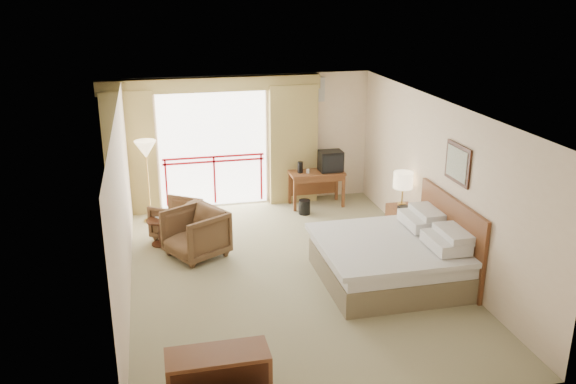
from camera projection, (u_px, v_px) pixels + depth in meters
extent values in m
plane|color=gray|center=(290.00, 273.00, 9.85)|extent=(7.00, 7.00, 0.00)
plane|color=white|center=(290.00, 108.00, 8.97)|extent=(7.00, 7.00, 0.00)
plane|color=beige|center=(251.00, 140.00, 12.63)|extent=(5.00, 0.00, 5.00)
plane|color=beige|center=(368.00, 305.00, 6.18)|extent=(5.00, 0.00, 5.00)
plane|color=beige|center=(123.00, 207.00, 8.87)|extent=(0.00, 7.00, 7.00)
plane|color=beige|center=(439.00, 183.00, 9.94)|extent=(0.00, 7.00, 7.00)
plane|color=white|center=(213.00, 150.00, 12.49)|extent=(2.40, 0.00, 2.40)
cube|color=#A70E19|center=(214.00, 162.00, 12.55)|extent=(2.09, 0.03, 0.04)
cube|color=#A70E19|center=(214.00, 157.00, 12.52)|extent=(2.09, 0.03, 0.04)
cube|color=#A70E19|center=(166.00, 183.00, 12.47)|extent=(0.04, 0.03, 1.00)
cube|color=#A70E19|center=(215.00, 180.00, 12.68)|extent=(0.04, 0.03, 1.00)
cube|color=#A70E19|center=(261.00, 177.00, 12.89)|extent=(0.04, 0.03, 1.00)
cube|color=olive|center=(130.00, 154.00, 12.00)|extent=(1.00, 0.26, 2.50)
cube|color=olive|center=(293.00, 144.00, 12.70)|extent=(1.00, 0.26, 2.50)
cube|color=olive|center=(211.00, 84.00, 11.96)|extent=(4.40, 0.22, 0.28)
cube|color=silver|center=(313.00, 90.00, 12.55)|extent=(0.50, 0.04, 0.50)
cube|color=brown|center=(388.00, 269.00, 9.54)|extent=(2.05, 2.00, 0.40)
cube|color=silver|center=(390.00, 251.00, 9.44)|extent=(2.01, 1.96, 0.22)
cube|color=silver|center=(387.00, 244.00, 9.39)|extent=(2.09, 2.06, 0.08)
cube|color=silver|center=(446.00, 242.00, 9.08)|extent=(0.50, 0.75, 0.18)
cube|color=silver|center=(420.00, 220.00, 9.91)|extent=(0.50, 0.75, 0.18)
cube|color=silver|center=(455.00, 234.00, 9.07)|extent=(0.40, 0.70, 0.14)
cube|color=silver|center=(428.00, 213.00, 9.90)|extent=(0.40, 0.70, 0.14)
cube|color=#5A2E19|center=(450.00, 237.00, 9.61)|extent=(0.06, 2.10, 1.30)
cube|color=black|center=(458.00, 164.00, 9.22)|extent=(0.03, 0.72, 0.60)
cube|color=silver|center=(457.00, 164.00, 9.21)|extent=(0.01, 0.60, 0.48)
cube|color=#5A2E19|center=(402.00, 223.00, 11.02)|extent=(0.45, 0.53, 0.63)
cylinder|color=tan|center=(402.00, 204.00, 10.95)|extent=(0.14, 0.14, 0.04)
cylinder|color=tan|center=(402.00, 194.00, 10.89)|extent=(0.03, 0.03, 0.37)
cylinder|color=#FFE5B2|center=(403.00, 180.00, 10.80)|extent=(0.35, 0.35, 0.29)
cube|color=black|center=(403.00, 208.00, 10.76)|extent=(0.19, 0.16, 0.08)
cube|color=#5A2E19|center=(317.00, 173.00, 12.61)|extent=(1.13, 0.55, 0.05)
cube|color=#5A2E19|center=(295.00, 195.00, 12.40)|extent=(0.06, 0.06, 0.70)
cube|color=#5A2E19|center=(343.00, 191.00, 12.62)|extent=(0.06, 0.06, 0.70)
cube|color=#5A2E19|center=(290.00, 188.00, 12.84)|extent=(0.06, 0.06, 0.70)
cube|color=#5A2E19|center=(337.00, 184.00, 13.06)|extent=(0.06, 0.06, 0.70)
cube|color=#5A2E19|center=(313.00, 183.00, 12.92)|extent=(1.03, 0.03, 0.52)
cube|color=#5A2E19|center=(320.00, 180.00, 12.41)|extent=(1.03, 0.03, 0.11)
cube|color=black|center=(331.00, 161.00, 12.60)|extent=(0.47, 0.36, 0.43)
cube|color=black|center=(333.00, 163.00, 12.43)|extent=(0.43, 0.02, 0.34)
cylinder|color=black|center=(300.00, 167.00, 12.49)|extent=(0.12, 0.12, 0.24)
cylinder|color=white|center=(308.00, 171.00, 12.50)|extent=(0.08, 0.08, 0.09)
cylinder|color=black|center=(304.00, 207.00, 12.31)|extent=(0.29, 0.29, 0.30)
imported|color=#4A3320|center=(177.00, 237.00, 11.25)|extent=(1.05, 1.04, 0.69)
imported|color=#4A3320|center=(197.00, 256.00, 10.46)|extent=(1.23, 1.22, 0.83)
cylinder|color=black|center=(159.00, 220.00, 10.75)|extent=(0.44, 0.44, 0.04)
cylinder|color=black|center=(160.00, 232.00, 10.83)|extent=(0.05, 0.05, 0.44)
cylinder|color=black|center=(161.00, 244.00, 10.90)|extent=(0.32, 0.32, 0.03)
imported|color=white|center=(159.00, 219.00, 10.75)|extent=(0.28, 0.29, 0.02)
cylinder|color=tan|center=(151.00, 220.00, 11.98)|extent=(0.26, 0.26, 0.03)
cylinder|color=tan|center=(149.00, 187.00, 11.76)|extent=(0.03, 0.03, 1.41)
cone|color=#FFE5B2|center=(146.00, 149.00, 11.51)|extent=(0.41, 0.41, 0.33)
cube|color=#5A2E19|center=(219.00, 382.00, 6.56)|extent=(1.10, 0.46, 0.74)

